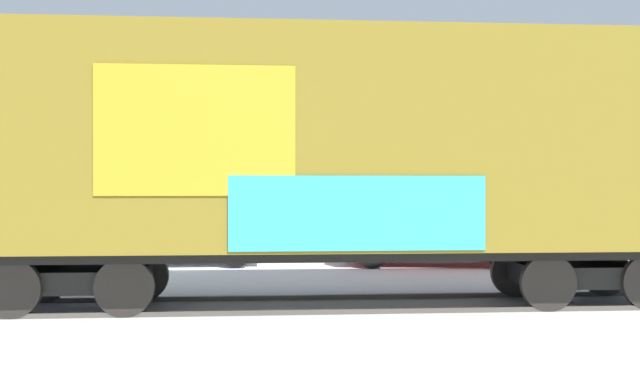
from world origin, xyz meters
TOP-DOWN VIEW (x-y plane):
  - ground_plane at (0.00, 0.00)m, footprint 260.00×260.00m
  - track at (-0.34, -0.09)m, footprint 59.95×5.99m
  - freight_car at (0.92, -0.00)m, footprint 13.25×4.00m
  - flagpole at (-5.58, 14.13)m, footprint 0.73×1.28m
  - hillside at (0.08, 63.99)m, footprint 137.79×33.30m
  - parked_car_silver at (-3.01, 6.10)m, footprint 4.26×2.22m
  - parked_car_red at (3.55, 6.14)m, footprint 4.78×2.16m

SIDE VIEW (x-z plane):
  - ground_plane at x=0.00m, z-range 0.00..0.00m
  - track at x=-0.34m, z-range 0.00..0.08m
  - parked_car_silver at x=-3.01m, z-range -0.01..1.70m
  - parked_car_red at x=3.55m, z-range 0.02..1.77m
  - freight_car at x=0.92m, z-range 0.31..5.01m
  - flagpole at x=-5.58m, z-range 1.04..8.39m
  - hillside at x=0.08m, z-range -2.21..12.03m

